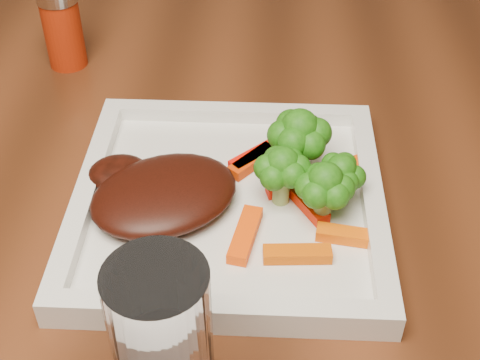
{
  "coord_description": "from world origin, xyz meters",
  "views": [
    {
      "loc": [
        0.31,
        -0.25,
        1.16
      ],
      "look_at": [
        0.29,
        0.19,
        0.79
      ],
      "focal_mm": 50.0,
      "sensor_mm": 36.0,
      "label": 1
    }
  ],
  "objects_px": {
    "plate": "(229,206)",
    "spice_shaker": "(63,29)",
    "drinking_glass": "(162,338)",
    "steak": "(164,194)"
  },
  "relations": [
    {
      "from": "plate",
      "to": "spice_shaker",
      "type": "distance_m",
      "value": 0.32
    },
    {
      "from": "steak",
      "to": "drinking_glass",
      "type": "bearing_deg",
      "value": -82.07
    },
    {
      "from": "plate",
      "to": "drinking_glass",
      "type": "xyz_separation_m",
      "value": [
        -0.03,
        -0.18,
        0.05
      ]
    },
    {
      "from": "drinking_glass",
      "to": "plate",
      "type": "bearing_deg",
      "value": 80.32
    },
    {
      "from": "steak",
      "to": "spice_shaker",
      "type": "relative_size",
      "value": 1.42
    },
    {
      "from": "spice_shaker",
      "to": "drinking_glass",
      "type": "relative_size",
      "value": 0.77
    },
    {
      "from": "plate",
      "to": "steak",
      "type": "bearing_deg",
      "value": -169.18
    },
    {
      "from": "spice_shaker",
      "to": "drinking_glass",
      "type": "distance_m",
      "value": 0.46
    },
    {
      "from": "steak",
      "to": "drinking_glass",
      "type": "distance_m",
      "value": 0.18
    },
    {
      "from": "plate",
      "to": "spice_shaker",
      "type": "bearing_deg",
      "value": 129.82
    }
  ]
}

